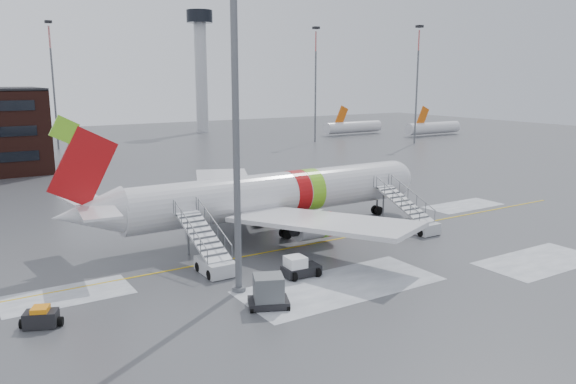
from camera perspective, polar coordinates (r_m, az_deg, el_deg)
ground at (r=49.50m, az=3.86°, el=-4.61°), size 260.00×260.00×0.00m
airliner at (r=50.02m, az=-2.14°, el=-0.38°), size 35.03×32.97×11.18m
airstair_fwd at (r=52.49m, az=12.71°, el=-2.73°), size 2.05×7.70×3.48m
airstair_aft at (r=41.25m, az=-7.84°, el=-6.48°), size 2.05×7.70×3.48m
pushback_tug at (r=39.76m, az=1.14°, el=-7.67°), size 2.72×2.12×1.50m
uld_container at (r=34.69m, az=-2.00°, el=-10.15°), size 2.94×2.59×1.99m
baggage_tractor at (r=35.08m, az=-23.79°, el=-11.67°), size 2.45×1.68×1.20m
light_mast_near at (r=34.93m, az=-5.44°, el=12.74°), size 1.20×1.20×28.23m
control_tower at (r=145.57m, az=-8.86°, el=13.39°), size 6.40×6.40×30.00m
light_mast_far_ne at (r=122.42m, az=2.82°, el=11.58°), size 1.20×1.20×24.25m
light_mast_far_n at (r=118.11m, az=-22.79°, el=10.71°), size 1.20×1.20×24.25m
light_mast_far_e at (r=121.94m, az=13.00°, el=11.30°), size 1.20×1.20×24.25m
distant_aircraft at (r=137.38m, az=9.34°, el=5.65°), size 35.00×18.00×8.00m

